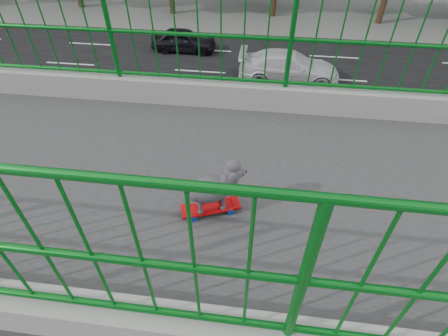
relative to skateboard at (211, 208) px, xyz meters
The scene contains 7 objects.
road 15.46m from the skateboard, 165.75° to the right, with size 18.00×90.00×0.02m, color black.
skateboard is the anchor object (origin of this frame).
poodle 0.25m from the skateboard, 110.84° to the left, with size 0.33×0.50×0.44m.
car_2 14.75m from the skateboard, 163.31° to the right, with size 2.25×4.87×1.35m, color black.
car_3 17.20m from the skateboard, behind, with size 2.23×5.48×1.59m, color silver.
car_4 20.76m from the skateboard, 165.61° to the right, with size 1.64×4.07×1.39m, color black.
car_5 9.54m from the skateboard, 152.14° to the right, with size 1.61×4.61×1.52m, color silver.
Camera 1 is at (2.24, 3.75, 9.27)m, focal length 27.33 mm.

